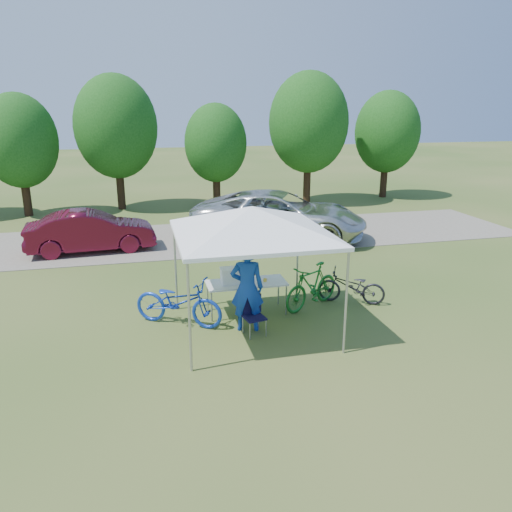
{
  "coord_description": "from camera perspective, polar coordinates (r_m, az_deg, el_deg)",
  "views": [
    {
      "loc": [
        -2.25,
        -9.74,
        4.7
      ],
      "look_at": [
        0.56,
        2.0,
        1.04
      ],
      "focal_mm": 35.0,
      "sensor_mm": 36.0,
      "label": 1
    }
  ],
  "objects": [
    {
      "name": "treeline",
      "position": [
        23.9,
        -9.03,
        13.86
      ],
      "size": [
        24.89,
        4.28,
        6.3
      ],
      "color": "#382314",
      "rests_on": "ground"
    },
    {
      "name": "bike_dark",
      "position": [
        12.49,
        10.85,
        -3.46
      ],
      "size": [
        1.7,
        1.26,
        0.85
      ],
      "primitive_type": "imported",
      "rotation": [
        0.0,
        0.0,
        -2.06
      ],
      "color": "black",
      "rests_on": "ground"
    },
    {
      "name": "ice_cream_cup",
      "position": [
        11.64,
        1.04,
        -2.75
      ],
      "size": [
        0.09,
        0.09,
        0.07
      ],
      "primitive_type": "cylinder",
      "color": "yellow",
      "rests_on": "folding_table"
    },
    {
      "name": "sedan",
      "position": [
        17.41,
        -18.34,
        2.7
      ],
      "size": [
        4.22,
        1.77,
        1.36
      ],
      "primitive_type": "imported",
      "rotation": [
        0.0,
        0.0,
        1.65
      ],
      "color": "#560E21",
      "rests_on": "gravel_strip"
    },
    {
      "name": "ground",
      "position": [
        11.05,
        -0.42,
        -8.31
      ],
      "size": [
        100.0,
        100.0,
        0.0
      ],
      "primitive_type": "plane",
      "color": "#2D5119",
      "rests_on": "ground"
    },
    {
      "name": "folding_chair",
      "position": [
        10.68,
        -0.31,
        -6.39
      ],
      "size": [
        0.49,
        0.51,
        0.82
      ],
      "rotation": [
        0.0,
        0.0,
        0.2
      ],
      "color": "black",
      "rests_on": "ground"
    },
    {
      "name": "bike_blue",
      "position": [
        11.18,
        -8.86,
        -5.2
      ],
      "size": [
        2.14,
        1.66,
        1.08
      ],
      "primitive_type": "imported",
      "rotation": [
        0.0,
        0.0,
        1.04
      ],
      "color": "#1439B4",
      "rests_on": "ground"
    },
    {
      "name": "minivan",
      "position": [
        18.05,
        2.68,
        4.64
      ],
      "size": [
        6.85,
        5.15,
        1.73
      ],
      "primitive_type": "imported",
      "rotation": [
        0.0,
        0.0,
        1.15
      ],
      "color": "silver",
      "rests_on": "gravel_strip"
    },
    {
      "name": "folding_table",
      "position": [
        11.61,
        -1.11,
        -3.2
      ],
      "size": [
        1.85,
        0.77,
        0.76
      ],
      "color": "white",
      "rests_on": "ground"
    },
    {
      "name": "cyclist",
      "position": [
        10.65,
        -1.03,
        -3.64
      ],
      "size": [
        0.79,
        0.61,
        1.94
      ],
      "primitive_type": "imported",
      "rotation": [
        0.0,
        0.0,
        2.93
      ],
      "color": "#133BA1",
      "rests_on": "ground"
    },
    {
      "name": "bike_green",
      "position": [
        12.05,
        6.39,
        -3.44
      ],
      "size": [
        1.81,
        1.34,
        1.08
      ],
      "primitive_type": "imported",
      "rotation": [
        0.0,
        0.0,
        -1.05
      ],
      "color": "#186C22",
      "rests_on": "ground"
    },
    {
      "name": "gravel_strip",
      "position": [
        18.49,
        -6.04,
        2.07
      ],
      "size": [
        24.0,
        5.0,
        0.02
      ],
      "primitive_type": "cube",
      "color": "gray",
      "rests_on": "ground"
    },
    {
      "name": "cooler",
      "position": [
        11.47,
        -2.78,
        -2.25
      ],
      "size": [
        0.51,
        0.35,
        0.37
      ],
      "color": "white",
      "rests_on": "folding_table"
    },
    {
      "name": "canopy",
      "position": [
        10.21,
        -0.45,
        5.29
      ],
      "size": [
        4.53,
        4.53,
        3.0
      ],
      "color": "#A5A5AA",
      "rests_on": "ground"
    }
  ]
}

